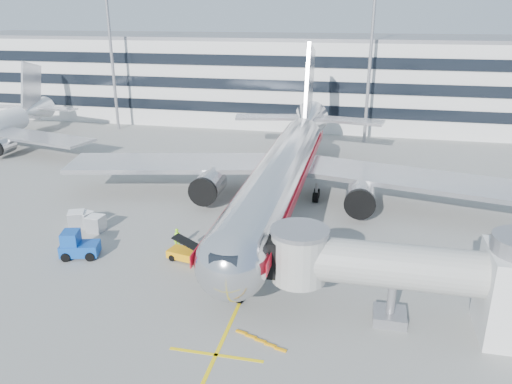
% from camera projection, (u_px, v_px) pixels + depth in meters
% --- Properties ---
extents(ground, '(180.00, 180.00, 0.00)m').
position_uv_depth(ground, '(262.00, 253.00, 43.44)').
color(ground, gray).
rests_on(ground, ground).
extents(lead_in_line, '(0.25, 70.00, 0.01)m').
position_uv_depth(lead_in_line, '(282.00, 211.00, 52.61)').
color(lead_in_line, yellow).
rests_on(lead_in_line, ground).
extents(stop_bar, '(6.00, 0.25, 0.01)m').
position_uv_depth(stop_bar, '(216.00, 355.00, 30.59)').
color(stop_bar, yellow).
rests_on(stop_bar, ground).
extents(main_jet, '(50.95, 48.70, 16.06)m').
position_uv_depth(main_jet, '(285.00, 168.00, 52.74)').
color(main_jet, silver).
rests_on(main_jet, ground).
extents(jet_bridge, '(17.80, 4.50, 7.00)m').
position_uv_depth(jet_bridge, '(421.00, 273.00, 32.31)').
color(jet_bridge, silver).
rests_on(jet_bridge, ground).
extents(terminal, '(150.00, 24.25, 15.60)m').
position_uv_depth(terminal, '(325.00, 79.00, 93.94)').
color(terminal, silver).
rests_on(terminal, ground).
extents(light_mast_west, '(2.40, 1.20, 25.45)m').
position_uv_depth(light_mast_west, '(110.00, 42.00, 83.98)').
color(light_mast_west, gray).
rests_on(light_mast_west, ground).
extents(light_mast_centre, '(2.40, 1.20, 25.45)m').
position_uv_depth(light_mast_centre, '(371.00, 46.00, 75.26)').
color(light_mast_centre, gray).
rests_on(light_mast_centre, ground).
extents(belt_loader, '(4.48, 2.37, 2.09)m').
position_uv_depth(belt_loader, '(192.00, 255.00, 41.88)').
color(belt_loader, orange).
rests_on(belt_loader, ground).
extents(baggage_tug, '(3.51, 2.70, 2.35)m').
position_uv_depth(baggage_tug, '(77.00, 246.00, 42.50)').
color(baggage_tug, '#0E42A0').
rests_on(baggage_tug, ground).
extents(cargo_container_left, '(1.69, 1.69, 1.46)m').
position_uv_depth(cargo_container_left, '(85.00, 219.00, 48.66)').
color(cargo_container_left, '#B3B5BA').
rests_on(cargo_container_left, ground).
extents(cargo_container_right, '(1.99, 1.99, 1.60)m').
position_uv_depth(cargo_container_right, '(77.00, 219.00, 48.46)').
color(cargo_container_right, '#B3B5BA').
rests_on(cargo_container_right, ground).
extents(cargo_container_front, '(1.52, 1.52, 1.55)m').
position_uv_depth(cargo_container_front, '(96.00, 223.00, 47.56)').
color(cargo_container_front, '#B3B5BA').
rests_on(cargo_container_front, ground).
extents(ramp_worker, '(0.77, 0.67, 1.78)m').
position_uv_depth(ramp_worker, '(177.00, 238.00, 44.24)').
color(ramp_worker, '#9BFF1A').
rests_on(ramp_worker, ground).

